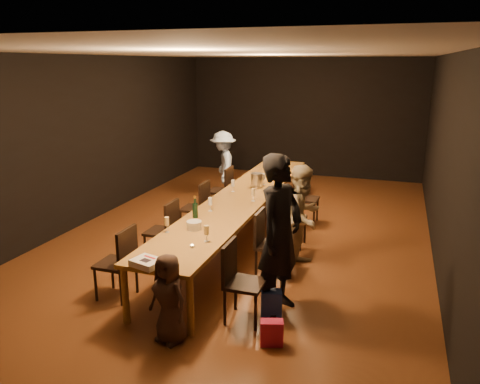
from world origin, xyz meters
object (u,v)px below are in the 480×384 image
(chair_right_1, at_px, (273,245))
(chair_left_2, at_px, (195,208))
(chair_left_3, at_px, (220,190))
(table, at_px, (242,199))
(child, at_px, (169,298))
(plate_stack, at_px, (194,225))
(chair_right_2, at_px, (292,218))
(chair_right_3, at_px, (306,198))
(woman_tan, at_px, (302,216))
(chair_left_0, at_px, (115,263))
(chair_right_0, at_px, (245,283))
(man_blue, at_px, (223,166))
(birthday_cake, at_px, (147,262))
(champagne_bottle, at_px, (195,207))
(woman_birthday, at_px, (280,235))
(chair_left_1, at_px, (161,231))
(ice_bucket, at_px, (257,180))

(chair_right_1, distance_m, chair_left_2, 2.08)
(chair_left_3, bearing_deg, chair_right_1, -144.69)
(table, height_order, child, child)
(chair_left_2, relative_size, child, 0.95)
(table, bearing_deg, plate_stack, -92.94)
(chair_right_2, relative_size, chair_right_3, 1.00)
(chair_left_3, distance_m, woman_tan, 2.77)
(chair_left_0, bearing_deg, chair_left_3, 0.00)
(chair_right_0, xyz_separation_m, child, (-0.62, -0.65, 0.02))
(chair_right_1, height_order, child, child)
(chair_right_1, distance_m, plate_stack, 1.11)
(man_blue, bearing_deg, woman_tan, 14.13)
(child, xyz_separation_m, birthday_cake, (-0.32, 0.15, 0.30))
(chair_left_0, bearing_deg, woman_tan, -49.60)
(champagne_bottle, bearing_deg, birthday_cake, -84.14)
(chair_right_2, bearing_deg, champagne_bottle, -41.78)
(woman_birthday, xyz_separation_m, birthday_cake, (-1.25, -0.86, -0.16))
(woman_tan, distance_m, child, 2.54)
(chair_right_3, xyz_separation_m, woman_birthday, (0.30, -3.24, 0.48))
(chair_left_0, relative_size, chair_left_2, 1.00)
(champagne_bottle, bearing_deg, chair_left_3, 103.35)
(table, height_order, chair_right_1, chair_right_1)
(table, height_order, chair_right_0, chair_right_0)
(chair_right_0, distance_m, birthday_cake, 1.12)
(chair_left_1, relative_size, child, 0.95)
(chair_left_0, relative_size, plate_stack, 4.69)
(chair_right_3, xyz_separation_m, ice_bucket, (-0.80, -0.50, 0.40))
(champagne_bottle, bearing_deg, chair_right_0, -45.77)
(chair_right_3, bearing_deg, champagne_bottle, -24.52)
(chair_right_2, height_order, chair_left_3, same)
(chair_right_3, bearing_deg, chair_left_3, -90.00)
(man_blue, relative_size, ice_bucket, 6.29)
(chair_right_1, xyz_separation_m, champagne_bottle, (-1.12, -0.05, 0.45))
(champagne_bottle, bearing_deg, woman_birthday, -28.96)
(woman_birthday, bearing_deg, chair_right_2, 27.58)
(chair_left_0, height_order, child, child)
(chair_left_1, bearing_deg, ice_bucket, -25.21)
(chair_right_0, height_order, chair_right_3, same)
(table, distance_m, plate_stack, 1.70)
(chair_left_0, bearing_deg, champagne_bottle, -26.87)
(chair_right_1, height_order, woman_tan, woman_tan)
(chair_left_3, bearing_deg, plate_stack, -165.23)
(table, height_order, chair_left_3, chair_left_3)
(chair_left_1, height_order, woman_birthday, woman_birthday)
(chair_left_3, distance_m, child, 4.38)
(child, bearing_deg, woman_tan, 87.13)
(chair_left_0, bearing_deg, woman_birthday, -79.69)
(man_blue, distance_m, child, 5.41)
(chair_right_1, distance_m, man_blue, 3.93)
(chair_right_3, height_order, chair_left_1, same)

